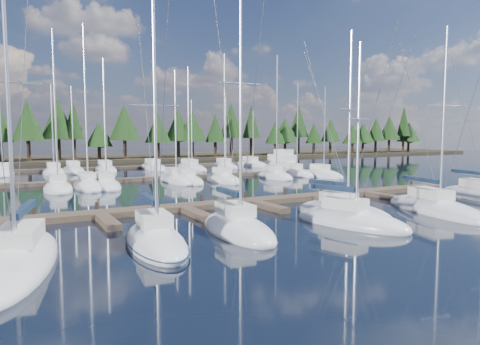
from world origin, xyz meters
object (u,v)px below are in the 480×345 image
front_sailboat_1 (156,241)px  front_sailboat_4 (343,212)px  front_sailboat_0 (19,261)px  front_sailboat_3 (350,221)px  motor_yacht_right (282,163)px  main_dock (255,203)px  front_sailboat_5 (434,209)px  front_sailboat_2 (237,228)px

front_sailboat_1 → front_sailboat_4: front_sailboat_4 is taller
front_sailboat_0 → front_sailboat_3: bearing=-0.4°
front_sailboat_1 → motor_yacht_right: bearing=50.2°
front_sailboat_0 → front_sailboat_1: front_sailboat_0 is taller
front_sailboat_4 → main_dock: bearing=112.6°
front_sailboat_3 → motor_yacht_right: bearing=61.2°
front_sailboat_1 → front_sailboat_3: size_ratio=1.07×
front_sailboat_5 → front_sailboat_4: bearing=164.6°
front_sailboat_1 → front_sailboat_4: (13.80, 1.69, 0.01)m
front_sailboat_2 → front_sailboat_3: bearing=-10.4°
front_sailboat_1 → front_sailboat_3: bearing=-3.5°
front_sailboat_3 → front_sailboat_5: bearing=3.4°
front_sailboat_1 → front_sailboat_2: front_sailboat_2 is taller
front_sailboat_1 → front_sailboat_0: bearing=-174.2°
front_sailboat_3 → front_sailboat_4: 2.88m
main_dock → front_sailboat_2: (-5.87, -8.16, 0.10)m
main_dock → motor_yacht_right: 44.59m
front_sailboat_2 → front_sailboat_5: size_ratio=1.10×
front_sailboat_3 → front_sailboat_5: front_sailboat_5 is taller
front_sailboat_1 → front_sailboat_3: (12.25, -0.74, -0.00)m
front_sailboat_4 → front_sailboat_3: bearing=-122.4°
motor_yacht_right → main_dock: bearing=-126.3°
front_sailboat_2 → front_sailboat_4: 8.87m
front_sailboat_0 → motor_yacht_right: front_sailboat_0 is taller
front_sailboat_2 → motor_yacht_right: size_ratio=1.51×
main_dock → front_sailboat_0: size_ratio=3.13×
front_sailboat_2 → front_sailboat_3: front_sailboat_2 is taller
front_sailboat_4 → front_sailboat_5: (6.99, -1.92, -0.01)m
front_sailboat_3 → front_sailboat_4: front_sailboat_4 is taller
front_sailboat_4 → front_sailboat_0: bearing=-173.4°
main_dock → motor_yacht_right: size_ratio=4.32×
front_sailboat_2 → front_sailboat_0: bearing=-173.8°
main_dock → front_sailboat_2: size_ratio=2.86×
front_sailboat_3 → front_sailboat_4: bearing=57.6°
main_dock → front_sailboat_5: front_sailboat_5 is taller
front_sailboat_2 → front_sailboat_4: (8.80, 1.11, -0.01)m
front_sailboat_1 → front_sailboat_2: size_ratio=0.84×
front_sailboat_0 → motor_yacht_right: bearing=46.2°
front_sailboat_1 → front_sailboat_3: front_sailboat_1 is taller
front_sailboat_4 → front_sailboat_2: bearing=-172.8°
front_sailboat_1 → front_sailboat_2: 5.03m
front_sailboat_1 → front_sailboat_5: size_ratio=0.92×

